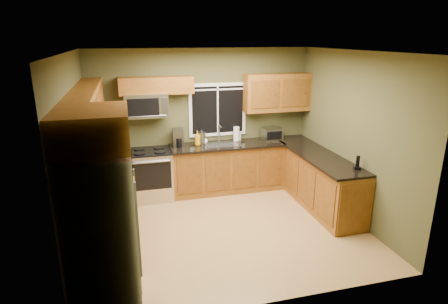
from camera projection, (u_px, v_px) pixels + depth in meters
name	position (u px, v px, depth m)	size (l,w,h in m)	color
floor	(227.00, 228.00, 5.92)	(4.20, 4.20, 0.00)	tan
ceiling	(227.00, 52.00, 5.11)	(4.20, 4.20, 0.00)	white
back_wall	(202.00, 121.00, 7.18)	(4.20, 4.20, 0.00)	#494A28
front_wall	(272.00, 194.00, 3.85)	(4.20, 4.20, 0.00)	#494A28
left_wall	(76.00, 157.00, 5.01)	(3.60, 3.60, 0.00)	#494A28
right_wall	(352.00, 137.00, 6.02)	(3.60, 3.60, 0.00)	#494A28
window	(218.00, 110.00, 7.17)	(1.12, 0.03, 1.02)	white
base_cabinets_left	(106.00, 202.00, 5.78)	(0.60, 2.65, 0.90)	brown
countertop_left	(105.00, 173.00, 5.65)	(0.65, 2.65, 0.04)	black
base_cabinets_back	(227.00, 168.00, 7.27)	(2.17, 0.60, 0.90)	brown
countertop_back	(228.00, 145.00, 7.11)	(2.17, 0.65, 0.04)	black
base_cabinets_peninsula	(315.00, 179.00, 6.72)	(0.60, 2.52, 0.90)	brown
countertop_peninsula	(316.00, 154.00, 6.58)	(0.65, 2.50, 0.04)	black
upper_cabinets_left	(87.00, 112.00, 5.33)	(0.33, 2.65, 0.72)	brown
upper_cabinets_back_left	(156.00, 85.00, 6.61)	(1.30, 0.33, 0.30)	brown
upper_cabinets_back_right	(277.00, 92.00, 7.23)	(1.30, 0.33, 0.72)	brown
upper_cabinet_over_fridge	(91.00, 128.00, 3.69)	(0.72, 0.90, 0.38)	brown
refrigerator	(102.00, 230.00, 4.03)	(0.74, 0.90, 1.80)	#B7B7BC
range	(151.00, 174.00, 6.88)	(0.76, 0.69, 0.94)	#B7B7BC
microwave	(146.00, 105.00, 6.63)	(0.76, 0.41, 0.42)	#B7B7BC
sink	(221.00, 144.00, 7.08)	(0.60, 0.42, 0.36)	slate
toaster_oven	(272.00, 134.00, 7.38)	(0.40, 0.33, 0.23)	#B7B7BC
coffee_maker	(178.00, 138.00, 6.94)	(0.21, 0.28, 0.32)	slate
kettle	(202.00, 137.00, 7.09)	(0.17, 0.17, 0.28)	#B7B7BC
paper_towel_roll	(236.00, 134.00, 7.31)	(0.15, 0.15, 0.30)	white
soap_bottle_a	(197.00, 138.00, 6.99)	(0.11, 0.11, 0.28)	orange
soap_bottle_b	(238.00, 136.00, 7.35)	(0.08, 0.08, 0.18)	white
soap_bottle_c	(204.00, 140.00, 7.12)	(0.12, 0.12, 0.15)	white
cordless_phone	(357.00, 165.00, 5.75)	(0.12, 0.12, 0.22)	black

